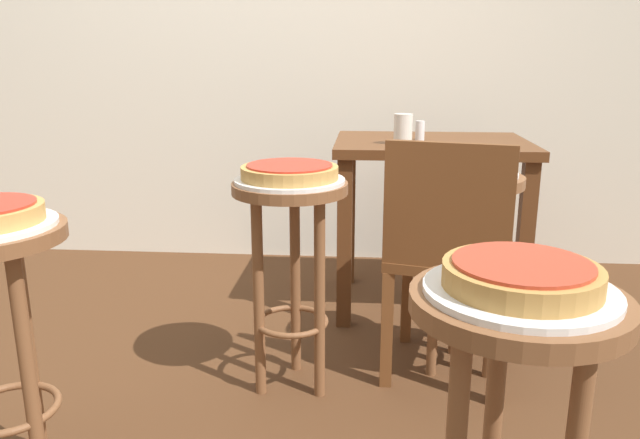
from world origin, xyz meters
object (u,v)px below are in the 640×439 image
(stool_foreground, at_px, (511,396))
(wooden_chair, at_px, (449,252))
(stool_leftside, at_px, (291,240))
(dining_table, at_px, (430,174))
(pizza_leftside, at_px, (290,172))
(serving_plate_rear, at_px, (469,173))
(cup_near_edge, at_px, (403,129))
(serving_plate_foreground, at_px, (520,291))
(pizza_rear, at_px, (469,169))
(stool_rear, at_px, (465,230))
(condiment_shaker, at_px, (420,131))
(serving_plate_leftside, at_px, (290,181))
(pizza_foreground, at_px, (521,275))

(stool_foreground, xyz_separation_m, wooden_chair, (0.02, 1.00, -0.06))
(stool_leftside, xyz_separation_m, dining_table, (0.52, 0.77, 0.08))
(stool_foreground, xyz_separation_m, pizza_leftside, (-0.51, 0.91, 0.23))
(serving_plate_rear, height_order, cup_near_edge, cup_near_edge)
(pizza_leftside, distance_m, wooden_chair, 0.60)
(dining_table, bearing_deg, wooden_chair, -89.46)
(serving_plate_foreground, bearing_deg, stool_leftside, 119.17)
(serving_plate_foreground, xyz_separation_m, pizza_rear, (0.08, 1.08, 0.02))
(stool_leftside, height_order, stool_rear, same)
(pizza_rear, bearing_deg, stool_leftside, -163.85)
(stool_rear, xyz_separation_m, condiment_shaker, (-0.12, 0.60, 0.27))
(stool_rear, distance_m, condiment_shaker, 0.67)
(serving_plate_foreground, relative_size, dining_table, 0.40)
(pizza_leftside, xyz_separation_m, serving_plate_rear, (0.58, 0.17, -0.03))
(serving_plate_leftside, xyz_separation_m, cup_near_edge, (0.38, 0.63, 0.09))
(dining_table, relative_size, wooden_chair, 0.97)
(stool_rear, xyz_separation_m, pizza_rear, (0.00, 0.00, 0.21))
(stool_rear, relative_size, wooden_chair, 0.84)
(serving_plate_foreground, distance_m, stool_leftside, 1.06)
(serving_plate_leftside, distance_m, wooden_chair, 0.59)
(pizza_rear, bearing_deg, serving_plate_foreground, -94.13)
(pizza_foreground, bearing_deg, cup_near_edge, 94.56)
(stool_foreground, bearing_deg, stool_rear, 85.87)
(pizza_rear, bearing_deg, pizza_foreground, -94.13)
(pizza_foreground, xyz_separation_m, dining_table, (0.01, 1.68, -0.14))
(pizza_foreground, xyz_separation_m, condiment_shaker, (-0.04, 1.67, 0.04))
(pizza_foreground, xyz_separation_m, cup_near_edge, (-0.12, 1.53, 0.07))
(stool_rear, relative_size, condiment_shaker, 8.65)
(stool_rear, distance_m, cup_near_edge, 0.58)
(serving_plate_leftside, bearing_deg, pizza_leftside, -90.00)
(stool_leftside, height_order, serving_plate_rear, serving_plate_rear)
(stool_foreground, distance_m, pizza_leftside, 1.06)
(stool_foreground, distance_m, stool_rear, 1.08)
(pizza_rear, bearing_deg, stool_foreground, -94.13)
(serving_plate_foreground, distance_m, cup_near_edge, 1.54)
(pizza_rear, bearing_deg, cup_near_edge, 113.70)
(cup_near_edge, bearing_deg, pizza_rear, -66.30)
(serving_plate_foreground, relative_size, serving_plate_leftside, 0.93)
(dining_table, bearing_deg, stool_leftside, -123.98)
(stool_rear, bearing_deg, condiment_shaker, 101.44)
(serving_plate_leftside, bearing_deg, dining_table, 56.02)
(serving_plate_leftside, height_order, wooden_chair, wooden_chair)
(serving_plate_leftside, xyz_separation_m, dining_table, (0.52, 0.77, -0.11))
(cup_near_edge, relative_size, wooden_chair, 0.15)
(pizza_leftside, height_order, wooden_chair, wooden_chair)
(pizza_foreground, distance_m, condiment_shaker, 1.67)
(pizza_foreground, distance_m, stool_leftside, 1.06)
(dining_table, bearing_deg, pizza_foreground, -90.34)
(stool_rear, height_order, cup_near_edge, cup_near_edge)
(stool_rear, bearing_deg, pizza_foreground, -94.13)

